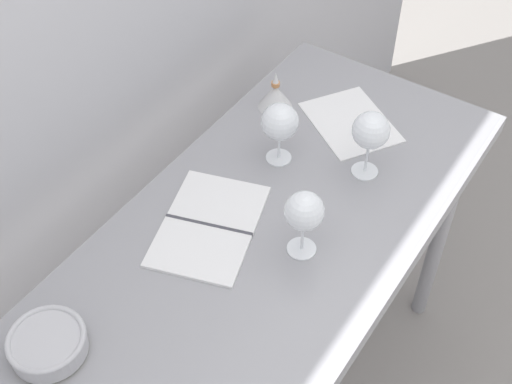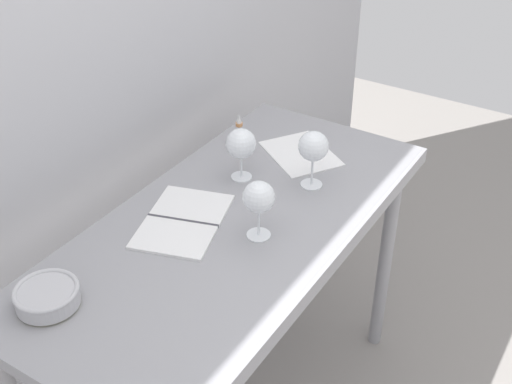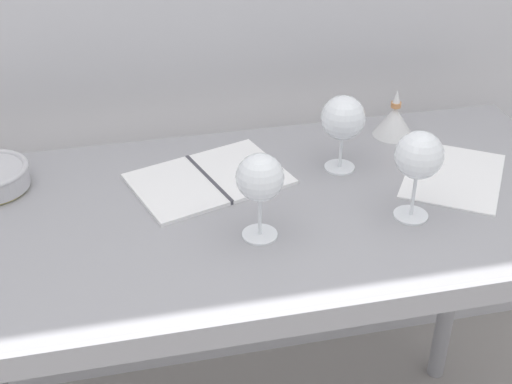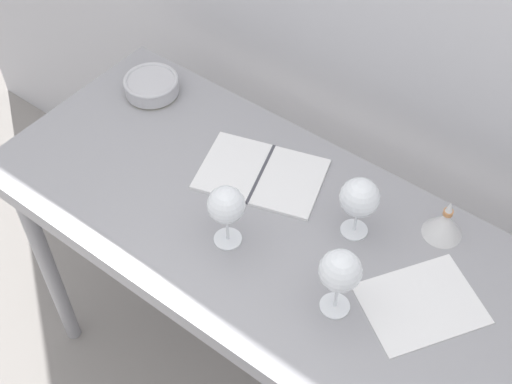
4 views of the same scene
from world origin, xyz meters
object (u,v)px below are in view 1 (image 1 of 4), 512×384
object	(u,v)px
wine_glass_near_center	(304,213)
decanter_funnel	(275,96)
wine_glass_near_right	(371,132)
tasting_sheet_upper	(350,122)
wine_glass_far_right	(280,123)
tasting_bowl	(48,344)
open_notebook	(209,226)

from	to	relation	value
wine_glass_near_center	decanter_funnel	distance (m)	0.52
wine_glass_near_right	tasting_sheet_upper	size ratio (longest dim) A/B	0.72
wine_glass_far_right	decanter_funnel	distance (m)	0.23
tasting_sheet_upper	decanter_funnel	distance (m)	0.22
wine_glass_near_center	tasting_bowl	world-z (taller)	wine_glass_near_center
wine_glass_far_right	wine_glass_near_center	bearing A→B (deg)	-137.66
wine_glass_near_center	tasting_sheet_upper	bearing A→B (deg)	14.75
wine_glass_near_right	decanter_funnel	size ratio (longest dim) A/B	1.61
wine_glass_far_right	tasting_bowl	size ratio (longest dim) A/B	1.07
wine_glass_near_center	decanter_funnel	bearing A→B (deg)	39.45
wine_glass_near_center	tasting_bowl	distance (m)	0.59
wine_glass_far_right	open_notebook	xyz separation A→B (m)	(-0.29, 0.01, -0.11)
wine_glass_near_right	decanter_funnel	bearing A→B (deg)	74.20
wine_glass_near_center	decanter_funnel	size ratio (longest dim) A/B	1.51
wine_glass_near_center	tasting_sheet_upper	size ratio (longest dim) A/B	0.68
wine_glass_near_right	wine_glass_far_right	xyz separation A→B (m)	(-0.08, 0.21, -0.02)
wine_glass_near_right	wine_glass_far_right	world-z (taller)	wine_glass_near_right
wine_glass_near_right	open_notebook	xyz separation A→B (m)	(-0.37, 0.22, -0.13)
wine_glass_far_right	open_notebook	size ratio (longest dim) A/B	0.47
wine_glass_near_center	open_notebook	size ratio (longest dim) A/B	0.48
wine_glass_near_center	tasting_sheet_upper	xyz separation A→B (m)	(0.45, 0.12, -0.12)
open_notebook	tasting_bowl	bearing A→B (deg)	153.94
wine_glass_near_right	tasting_bowl	bearing A→B (deg)	160.76
wine_glass_far_right	tasting_sheet_upper	distance (m)	0.27
open_notebook	tasting_sheet_upper	xyz separation A→B (m)	(0.52, -0.10, -0.00)
wine_glass_far_right	tasting_sheet_upper	bearing A→B (deg)	-20.70
wine_glass_far_right	decanter_funnel	world-z (taller)	wine_glass_far_right
wine_glass_near_right	open_notebook	bearing A→B (deg)	149.45
open_notebook	tasting_sheet_upper	size ratio (longest dim) A/B	1.42
wine_glass_far_right	open_notebook	world-z (taller)	wine_glass_far_right
tasting_sheet_upper	wine_glass_near_right	bearing A→B (deg)	-107.90
wine_glass_far_right	tasting_sheet_upper	xyz separation A→B (m)	(0.23, -0.09, -0.12)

